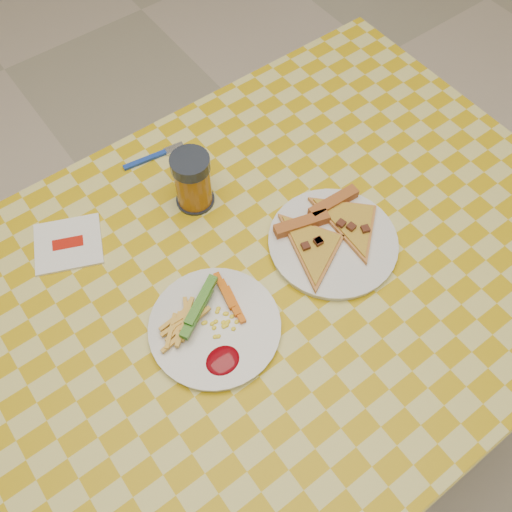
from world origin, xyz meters
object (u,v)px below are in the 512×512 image
(plate_left, at_px, (215,328))
(drink_glass, at_px, (193,181))
(plate_right, at_px, (333,243))
(table, at_px, (258,301))

(plate_left, bearing_deg, drink_glass, 63.38)
(plate_right, xyz_separation_m, drink_glass, (-0.15, 0.24, 0.05))
(table, bearing_deg, plate_right, -7.08)
(plate_left, distance_m, plate_right, 0.27)
(plate_right, bearing_deg, table, 172.92)
(table, bearing_deg, plate_left, -165.37)
(plate_right, bearing_deg, drink_glass, 121.79)
(plate_left, distance_m, drink_glass, 0.28)
(plate_right, distance_m, drink_glass, 0.28)
(table, height_order, drink_glass, drink_glass)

